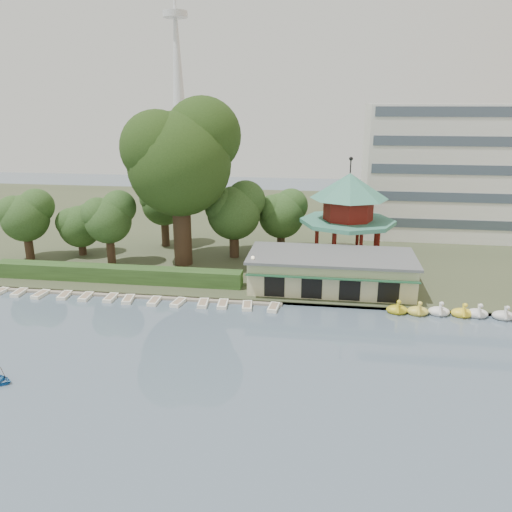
% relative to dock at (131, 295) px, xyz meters
% --- Properties ---
extents(ground_plane, '(220.00, 220.00, 0.00)m').
position_rel_dock_xyz_m(ground_plane, '(12.00, -17.20, -0.12)').
color(ground_plane, slate).
rests_on(ground_plane, ground).
extents(shore, '(220.00, 70.00, 0.40)m').
position_rel_dock_xyz_m(shore, '(12.00, 34.80, 0.08)').
color(shore, '#424930').
rests_on(shore, ground).
extents(embankment, '(220.00, 0.60, 0.30)m').
position_rel_dock_xyz_m(embankment, '(12.00, 0.10, 0.03)').
color(embankment, gray).
rests_on(embankment, ground).
extents(dock, '(34.00, 1.60, 0.24)m').
position_rel_dock_xyz_m(dock, '(0.00, 0.00, 0.00)').
color(dock, gray).
rests_on(dock, ground).
extents(boathouse, '(18.60, 9.39, 3.90)m').
position_rel_dock_xyz_m(boathouse, '(22.00, 4.77, 2.25)').
color(boathouse, beige).
rests_on(boathouse, shore).
extents(pavilion, '(12.40, 12.40, 13.50)m').
position_rel_dock_xyz_m(pavilion, '(24.00, 14.80, 7.36)').
color(pavilion, beige).
rests_on(pavilion, shore).
extents(office_building, '(38.00, 18.00, 20.00)m').
position_rel_dock_xyz_m(office_building, '(44.67, 31.80, 9.61)').
color(office_building, silver).
rests_on(office_building, shore).
extents(broadcast_tower, '(8.00, 8.00, 96.00)m').
position_rel_dock_xyz_m(broadcast_tower, '(-30.00, 122.80, 33.86)').
color(broadcast_tower, silver).
rests_on(broadcast_tower, ground).
extents(hedge, '(30.00, 2.00, 1.80)m').
position_rel_dock_xyz_m(hedge, '(-3.00, 3.30, 1.18)').
color(hedge, '#2F4F21').
rests_on(hedge, shore).
extents(lamp_post, '(0.36, 0.36, 4.28)m').
position_rel_dock_xyz_m(lamp_post, '(13.50, 1.80, 3.22)').
color(lamp_post, black).
rests_on(lamp_post, shore).
extents(big_tree, '(14.15, 13.18, 21.09)m').
position_rel_dock_xyz_m(big_tree, '(3.17, 11.01, 14.28)').
color(big_tree, '#3A281C').
rests_on(big_tree, shore).
extents(small_trees, '(39.90, 16.25, 10.35)m').
position_rel_dock_xyz_m(small_trees, '(-0.63, 14.41, 6.36)').
color(small_trees, '#3A281C').
rests_on(small_trees, shore).
extents(swan_boats, '(22.82, 2.04, 1.92)m').
position_rel_dock_xyz_m(swan_boats, '(38.29, -0.70, 0.28)').
color(swan_boats, gold).
rests_on(swan_boats, ground).
extents(moored_rowboats, '(32.37, 2.65, 0.36)m').
position_rel_dock_xyz_m(moored_rowboats, '(0.58, -1.44, 0.06)').
color(moored_rowboats, white).
rests_on(moored_rowboats, ground).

